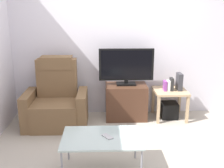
# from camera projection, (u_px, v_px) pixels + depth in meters

# --- Properties ---
(ground_plane) EXTENTS (6.40, 6.40, 0.00)m
(ground_plane) POSITION_uv_depth(u_px,v_px,m) (125.00, 140.00, 3.95)
(ground_plane) COLOR #B2A899
(wall_back) EXTENTS (6.40, 0.06, 2.60)m
(wall_back) POSITION_uv_depth(u_px,v_px,m) (121.00, 40.00, 4.68)
(wall_back) COLOR silver
(wall_back) RESTS_ON ground
(tv_stand) EXTENTS (0.69, 0.47, 0.59)m
(tv_stand) POSITION_uv_depth(u_px,v_px,m) (126.00, 101.00, 4.67)
(tv_stand) COLOR #4C2D1E
(tv_stand) RESTS_ON ground
(television) EXTENTS (0.90, 0.20, 0.61)m
(television) POSITION_uv_depth(u_px,v_px,m) (126.00, 66.00, 4.52)
(television) COLOR black
(television) RESTS_ON tv_stand
(recliner_armchair) EXTENTS (0.98, 0.78, 1.08)m
(recliner_armchair) POSITION_uv_depth(u_px,v_px,m) (56.00, 102.00, 4.39)
(recliner_armchair) COLOR brown
(recliner_armchair) RESTS_ON ground
(side_table) EXTENTS (0.54, 0.54, 0.50)m
(side_table) POSITION_uv_depth(u_px,v_px,m) (170.00, 95.00, 4.63)
(side_table) COLOR tan
(side_table) RESTS_ON ground
(subwoofer_box) EXTENTS (0.27, 0.27, 0.27)m
(subwoofer_box) POSITION_uv_depth(u_px,v_px,m) (169.00, 110.00, 4.71)
(subwoofer_box) COLOR black
(subwoofer_box) RESTS_ON ground
(book_leftmost) EXTENTS (0.04, 0.14, 0.16)m
(book_leftmost) POSITION_uv_depth(u_px,v_px,m) (165.00, 86.00, 4.57)
(book_leftmost) COLOR purple
(book_leftmost) RESTS_ON side_table
(book_middle) EXTENTS (0.05, 0.13, 0.17)m
(book_middle) POSITION_uv_depth(u_px,v_px,m) (168.00, 86.00, 4.57)
(book_middle) COLOR white
(book_middle) RESTS_ON side_table
(book_rightmost) EXTENTS (0.05, 0.13, 0.22)m
(book_rightmost) POSITION_uv_depth(u_px,v_px,m) (171.00, 84.00, 4.56)
(book_rightmost) COLOR #262626
(book_rightmost) RESTS_ON side_table
(game_console) EXTENTS (0.07, 0.20, 0.29)m
(game_console) POSITION_uv_depth(u_px,v_px,m) (179.00, 82.00, 4.59)
(game_console) COLOR #333338
(game_console) RESTS_ON side_table
(coffee_table) EXTENTS (0.90, 0.60, 0.44)m
(coffee_table) POSITION_uv_depth(u_px,v_px,m) (102.00, 139.00, 3.10)
(coffee_table) COLOR #B2C6C1
(coffee_table) RESTS_ON ground
(cell_phone) EXTENTS (0.14, 0.16, 0.01)m
(cell_phone) POSITION_uv_depth(u_px,v_px,m) (107.00, 136.00, 3.09)
(cell_phone) COLOR #B7B7BC
(cell_phone) RESTS_ON coffee_table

